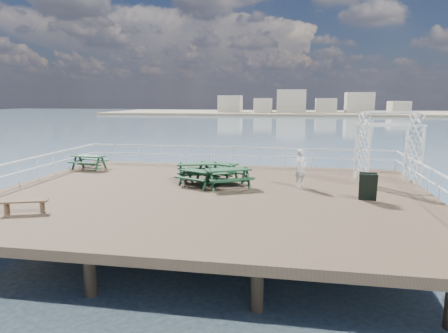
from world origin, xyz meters
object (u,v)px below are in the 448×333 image
picnic_table_e (198,168)px  person (301,168)px  flat_bench_far (24,204)px  picnic_table_b (197,175)px  picnic_table_d (217,167)px  trellis_arbor (388,152)px  picnic_table_c (228,174)px  picnic_table_a (89,159)px

picnic_table_e → person: (4.76, -0.59, 0.23)m
flat_bench_far → picnic_table_b: bearing=28.0°
picnic_table_d → trellis_arbor: trellis_arbor is taller
picnic_table_d → person: (3.90, -0.92, 0.24)m
picnic_table_c → picnic_table_e: (-1.65, 1.23, 0.01)m
picnic_table_c → person: person is taller
picnic_table_b → picnic_table_e: (-0.23, 1.09, 0.11)m
picnic_table_b → picnic_table_c: bearing=19.7°
picnic_table_c → picnic_table_d: picnic_table_c is taller
picnic_table_c → picnic_table_e: 2.05m
picnic_table_b → flat_bench_far: 7.06m
picnic_table_e → person: 4.80m
picnic_table_a → picnic_table_c: 8.92m
picnic_table_b → picnic_table_c: picnic_table_c is taller
picnic_table_c → person: 3.18m
picnic_table_b → picnic_table_e: picnic_table_e is taller
picnic_table_a → picnic_table_c: bearing=-13.9°
picnic_table_e → picnic_table_a: bearing=148.1°
picnic_table_c → picnic_table_d: 1.75m
flat_bench_far → picnic_table_e: bearing=34.7°
picnic_table_b → person: bearing=31.7°
picnic_table_c → picnic_table_d: size_ratio=1.02×
picnic_table_a → flat_bench_far: bearing=-68.4°
picnic_table_e → picnic_table_c: bearing=-52.0°
picnic_table_c → picnic_table_d: (-0.79, 1.56, -0.00)m
trellis_arbor → person: (-3.89, -1.43, -0.62)m
picnic_table_b → picnic_table_c: size_ratio=0.83×
picnic_table_e → person: bearing=-22.3°
picnic_table_a → trellis_arbor: trellis_arbor is taller
trellis_arbor → flat_bench_far: bearing=-166.1°
trellis_arbor → person: bearing=-174.3°
picnic_table_d → person: person is taller
picnic_table_b → person: 4.57m
picnic_table_a → person: bearing=-5.5°
picnic_table_a → person: (11.43, -2.59, 0.30)m
picnic_table_b → flat_bench_far: picnic_table_b is taller
picnic_table_a → trellis_arbor: bearing=2.9°
picnic_table_d → flat_bench_far: bearing=-107.0°
person → picnic_table_c: bearing=149.6°
picnic_table_a → picnic_table_d: 7.71m
picnic_table_b → person: size_ratio=1.20×
picnic_table_d → picnic_table_e: (-0.86, -0.33, 0.01)m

